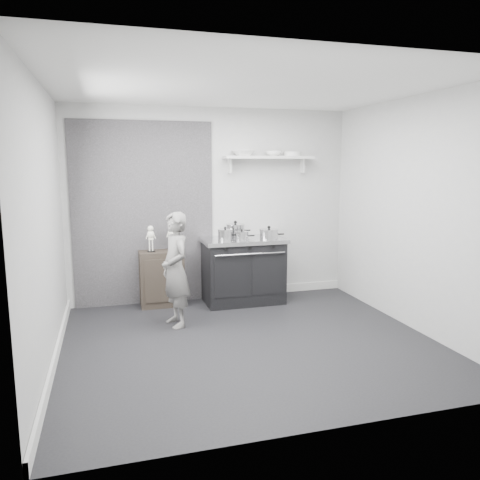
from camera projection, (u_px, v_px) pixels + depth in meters
name	position (u px, v px, depth m)	size (l,w,h in m)	color
ground	(249.00, 342.00, 5.13)	(4.00, 4.00, 0.00)	black
room_shell	(237.00, 191.00, 4.98)	(4.02, 3.62, 2.71)	#ABABA9
wall_shelf	(269.00, 158.00, 6.61)	(1.30, 0.26, 0.24)	silver
stove	(243.00, 270.00, 6.55)	(1.14, 0.71, 0.91)	black
side_cabinet	(162.00, 278.00, 6.39)	(0.58, 0.34, 0.76)	black
child	(176.00, 270.00, 5.55)	(0.50, 0.33, 1.37)	slate
pot_front_left	(225.00, 235.00, 6.28)	(0.29, 0.20, 0.19)	silver
pot_back_left	(235.00, 230.00, 6.59)	(0.36, 0.27, 0.23)	silver
pot_front_right	(269.00, 234.00, 6.37)	(0.35, 0.26, 0.19)	silver
pot_front_center	(242.00, 235.00, 6.33)	(0.28, 0.19, 0.15)	silver
skeleton_full	(151.00, 237.00, 6.26)	(0.11, 0.07, 0.41)	white
skeleton_torso	(172.00, 235.00, 6.33)	(0.12, 0.08, 0.44)	white
bowl_large	(243.00, 153.00, 6.49)	(0.31, 0.31, 0.08)	white
bowl_small	(273.00, 153.00, 6.61)	(0.22, 0.22, 0.07)	white
plate_stack	(292.00, 154.00, 6.69)	(0.25, 0.25, 0.06)	silver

